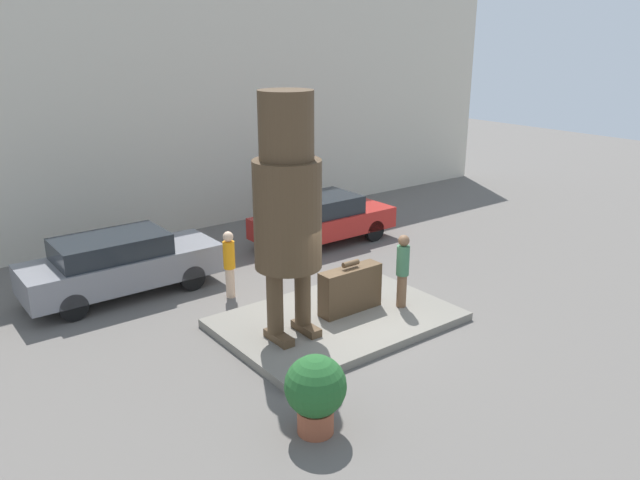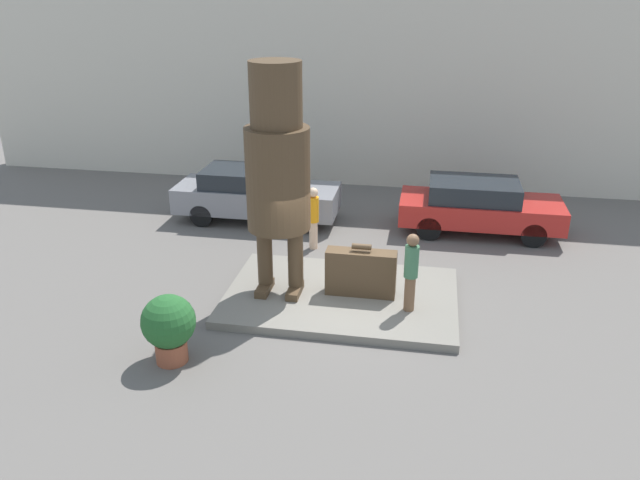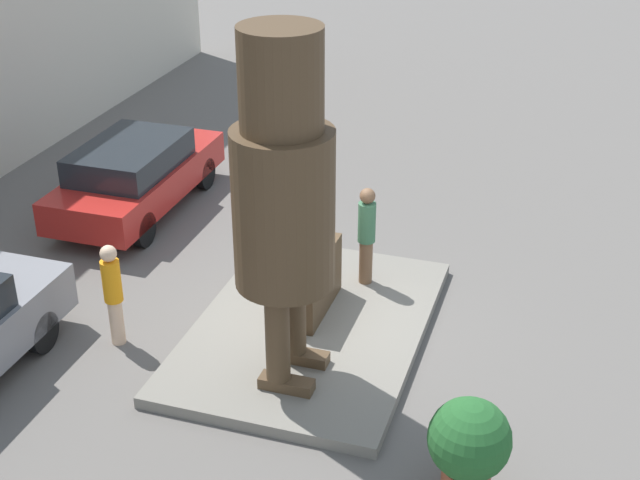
% 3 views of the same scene
% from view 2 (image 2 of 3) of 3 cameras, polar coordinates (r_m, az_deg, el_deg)
% --- Properties ---
extents(ground_plane, '(60.00, 60.00, 0.00)m').
position_cam_2_polar(ground_plane, '(13.82, 1.94, -5.54)').
color(ground_plane, '#605B56').
extents(pedestal, '(5.02, 3.42, 0.18)m').
position_cam_2_polar(pedestal, '(13.77, 1.94, -5.21)').
color(pedestal, slate).
rests_on(pedestal, ground_plane).
extents(building_backdrop, '(28.00, 0.60, 7.83)m').
position_cam_2_polar(building_backdrop, '(20.81, 5.67, 15.49)').
color(building_backdrop, beige).
rests_on(building_backdrop, ground_plane).
extents(statue_figure, '(1.34, 1.34, 4.94)m').
position_cam_2_polar(statue_figure, '(12.80, -3.90, 6.93)').
color(statue_figure, '#4C3823').
rests_on(statue_figure, pedestal).
extents(giant_suitcase, '(1.52, 0.41, 1.19)m').
position_cam_2_polar(giant_suitcase, '(13.51, 3.76, -2.99)').
color(giant_suitcase, '#4C3823').
rests_on(giant_suitcase, pedestal).
extents(tourist, '(0.29, 0.29, 1.70)m').
position_cam_2_polar(tourist, '(12.79, 8.33, -2.67)').
color(tourist, brown).
rests_on(tourist, pedestal).
extents(parked_car_grey, '(4.66, 1.71, 1.53)m').
position_cam_2_polar(parked_car_grey, '(18.11, -5.94, 4.26)').
color(parked_car_grey, gray).
rests_on(parked_car_grey, ground_plane).
extents(parked_car_red, '(4.38, 1.78, 1.48)m').
position_cam_2_polar(parked_car_red, '(17.68, 14.28, 3.10)').
color(parked_car_red, '#B2231E').
rests_on(parked_car_red, ground_plane).
extents(planter_pot, '(0.99, 0.99, 1.34)m').
position_cam_2_polar(planter_pot, '(11.73, -13.66, -7.58)').
color(planter_pot, brown).
rests_on(planter_pot, ground_plane).
extents(worker_hivis, '(0.28, 0.28, 1.67)m').
position_cam_2_polar(worker_hivis, '(16.04, -0.62, 2.24)').
color(worker_hivis, beige).
rests_on(worker_hivis, ground_plane).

